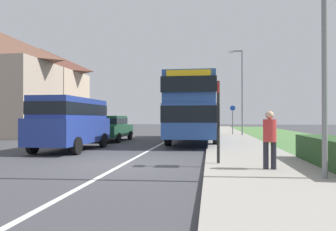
# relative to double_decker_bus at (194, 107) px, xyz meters

# --- Properties ---
(ground_plane) EXTENTS (120.00, 120.00, 0.00)m
(ground_plane) POSITION_rel_double_decker_bus_xyz_m (-1.79, -9.60, -2.14)
(ground_plane) COLOR #424247
(lane_marking_centre) EXTENTS (0.14, 60.00, 0.01)m
(lane_marking_centre) POSITION_rel_double_decker_bus_xyz_m (-1.79, -1.60, -2.14)
(lane_marking_centre) COLOR silver
(lane_marking_centre) RESTS_ON ground_plane
(pavement_near_side) EXTENTS (3.20, 68.00, 0.12)m
(pavement_near_side) POSITION_rel_double_decker_bus_xyz_m (2.41, -3.60, -2.08)
(pavement_near_side) COLOR #9E998E
(pavement_near_side) RESTS_ON ground_plane
(grass_verge_seaward) EXTENTS (6.00, 68.00, 0.08)m
(grass_verge_seaward) POSITION_rel_double_decker_bus_xyz_m (6.71, -3.60, -2.10)
(grass_verge_seaward) COLOR #517F42
(grass_verge_seaward) RESTS_ON ground_plane
(double_decker_bus) EXTENTS (2.80, 11.00, 3.70)m
(double_decker_bus) POSITION_rel_double_decker_bus_xyz_m (0.00, 0.00, 0.00)
(double_decker_bus) COLOR #284C93
(double_decker_bus) RESTS_ON ground_plane
(parked_van_blue) EXTENTS (2.11, 4.92, 2.37)m
(parked_van_blue) POSITION_rel_double_decker_bus_xyz_m (-5.31, -5.90, -0.75)
(parked_van_blue) COLOR navy
(parked_van_blue) RESTS_ON ground_plane
(parked_car_dark_green) EXTENTS (1.90, 4.26, 1.61)m
(parked_car_dark_green) POSITION_rel_double_decker_bus_xyz_m (-5.31, -0.28, -1.25)
(parked_car_dark_green) COLOR #19472D
(parked_car_dark_green) RESTS_ON ground_plane
(pedestrian_at_stop) EXTENTS (0.34, 0.34, 1.67)m
(pedestrian_at_stop) POSITION_rel_double_decker_bus_xyz_m (2.53, -10.59, -1.17)
(pedestrian_at_stop) COLOR #23232D
(pedestrian_at_stop) RESTS_ON ground_plane
(bus_stop_sign) EXTENTS (0.09, 0.52, 2.60)m
(bus_stop_sign) POSITION_rel_double_decker_bus_xyz_m (1.21, -9.70, -0.60)
(bus_stop_sign) COLOR black
(bus_stop_sign) RESTS_ON ground_plane
(cycle_route_sign) EXTENTS (0.44, 0.08, 2.52)m
(cycle_route_sign) POSITION_rel_double_decker_bus_xyz_m (2.85, 6.83, -0.72)
(cycle_route_sign) COLOR slate
(cycle_route_sign) RESTS_ON ground_plane
(street_lamp_mid) EXTENTS (1.14, 0.20, 6.85)m
(street_lamp_mid) POSITION_rel_double_decker_bus_xyz_m (3.39, 5.59, 1.82)
(street_lamp_mid) COLOR slate
(street_lamp_mid) RESTS_ON ground_plane
(house_terrace_far_side) EXTENTS (7.63, 11.14, 8.13)m
(house_terrace_far_side) POSITION_rel_double_decker_bus_xyz_m (-15.12, 5.09, 1.92)
(house_terrace_far_side) COLOR tan
(house_terrace_far_side) RESTS_ON ground_plane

